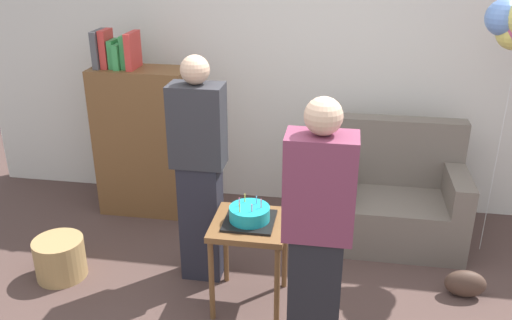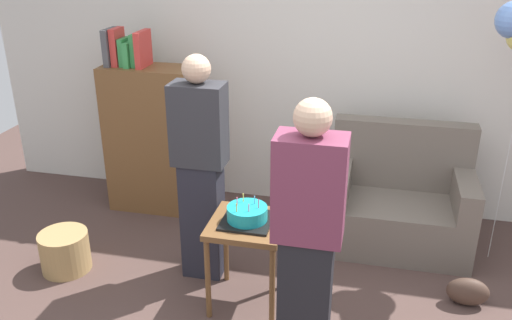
{
  "view_description": "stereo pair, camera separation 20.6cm",
  "coord_description": "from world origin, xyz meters",
  "px_view_note": "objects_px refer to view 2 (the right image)",
  "views": [
    {
      "loc": [
        0.34,
        -2.58,
        2.36
      ],
      "look_at": [
        -0.2,
        0.67,
        0.95
      ],
      "focal_mm": 38.12,
      "sensor_mm": 36.0,
      "label": 1
    },
    {
      "loc": [
        0.54,
        -2.54,
        2.36
      ],
      "look_at": [
        -0.2,
        0.67,
        0.95
      ],
      "focal_mm": 38.12,
      "sensor_mm": 36.0,
      "label": 2
    }
  ],
  "objects_px": {
    "side_table": "(247,235)",
    "handbag": "(468,292)",
    "bookshelf": "(152,136)",
    "birthday_cake": "(247,215)",
    "person_holding_cake": "(307,245)",
    "person_blowing_candles": "(201,169)",
    "wicker_basket": "(65,251)",
    "couch": "(398,203)"
  },
  "relations": [
    {
      "from": "bookshelf",
      "to": "wicker_basket",
      "type": "relative_size",
      "value": 4.47
    },
    {
      "from": "side_table",
      "to": "person_holding_cake",
      "type": "relative_size",
      "value": 0.38
    },
    {
      "from": "couch",
      "to": "bookshelf",
      "type": "height_order",
      "value": "bookshelf"
    },
    {
      "from": "birthday_cake",
      "to": "couch",
      "type": "bearing_deg",
      "value": 46.58
    },
    {
      "from": "couch",
      "to": "wicker_basket",
      "type": "relative_size",
      "value": 3.06
    },
    {
      "from": "birthday_cake",
      "to": "person_blowing_candles",
      "type": "height_order",
      "value": "person_blowing_candles"
    },
    {
      "from": "side_table",
      "to": "birthday_cake",
      "type": "bearing_deg",
      "value": -178.65
    },
    {
      "from": "birthday_cake",
      "to": "person_holding_cake",
      "type": "xyz_separation_m",
      "value": [
        0.46,
        -0.52,
        0.16
      ]
    },
    {
      "from": "side_table",
      "to": "handbag",
      "type": "height_order",
      "value": "side_table"
    },
    {
      "from": "wicker_basket",
      "to": "person_holding_cake",
      "type": "bearing_deg",
      "value": -17.54
    },
    {
      "from": "handbag",
      "to": "couch",
      "type": "bearing_deg",
      "value": 122.87
    },
    {
      "from": "birthday_cake",
      "to": "person_holding_cake",
      "type": "bearing_deg",
      "value": -48.91
    },
    {
      "from": "wicker_basket",
      "to": "handbag",
      "type": "distance_m",
      "value": 2.88
    },
    {
      "from": "birthday_cake",
      "to": "handbag",
      "type": "height_order",
      "value": "birthday_cake"
    },
    {
      "from": "birthday_cake",
      "to": "handbag",
      "type": "distance_m",
      "value": 1.59
    },
    {
      "from": "person_holding_cake",
      "to": "wicker_basket",
      "type": "distance_m",
      "value": 2.08
    },
    {
      "from": "couch",
      "to": "handbag",
      "type": "height_order",
      "value": "couch"
    },
    {
      "from": "wicker_basket",
      "to": "handbag",
      "type": "height_order",
      "value": "wicker_basket"
    },
    {
      "from": "person_blowing_candles",
      "to": "bookshelf",
      "type": "bearing_deg",
      "value": 145.56
    },
    {
      "from": "handbag",
      "to": "wicker_basket",
      "type": "bearing_deg",
      "value": -175.29
    },
    {
      "from": "birthday_cake",
      "to": "wicker_basket",
      "type": "xyz_separation_m",
      "value": [
        -1.42,
        0.07,
        -0.52
      ]
    },
    {
      "from": "handbag",
      "to": "birthday_cake",
      "type": "bearing_deg",
      "value": -168.13
    },
    {
      "from": "bookshelf",
      "to": "birthday_cake",
      "type": "height_order",
      "value": "bookshelf"
    },
    {
      "from": "person_blowing_candles",
      "to": "person_holding_cake",
      "type": "xyz_separation_m",
      "value": [
        0.85,
        -0.79,
        0.0
      ]
    },
    {
      "from": "birthday_cake",
      "to": "handbag",
      "type": "xyz_separation_m",
      "value": [
        1.46,
        0.31,
        -0.57
      ]
    },
    {
      "from": "side_table",
      "to": "person_holding_cake",
      "type": "bearing_deg",
      "value": -48.91
    },
    {
      "from": "side_table",
      "to": "handbag",
      "type": "bearing_deg",
      "value": 11.87
    },
    {
      "from": "bookshelf",
      "to": "person_blowing_candles",
      "type": "distance_m",
      "value": 1.18
    },
    {
      "from": "bookshelf",
      "to": "handbag",
      "type": "bearing_deg",
      "value": -18.37
    },
    {
      "from": "person_blowing_candles",
      "to": "wicker_basket",
      "type": "xyz_separation_m",
      "value": [
        -1.02,
        -0.2,
        -0.68
      ]
    },
    {
      "from": "bookshelf",
      "to": "person_holding_cake",
      "type": "height_order",
      "value": "person_holding_cake"
    },
    {
      "from": "bookshelf",
      "to": "side_table",
      "type": "bearing_deg",
      "value": -45.61
    },
    {
      "from": "wicker_basket",
      "to": "couch",
      "type": "bearing_deg",
      "value": 22.0
    },
    {
      "from": "bookshelf",
      "to": "birthday_cake",
      "type": "relative_size",
      "value": 5.03
    },
    {
      "from": "couch",
      "to": "side_table",
      "type": "relative_size",
      "value": 1.76
    },
    {
      "from": "person_holding_cake",
      "to": "handbag",
      "type": "bearing_deg",
      "value": -127.9
    },
    {
      "from": "birthday_cake",
      "to": "person_blowing_candles",
      "type": "distance_m",
      "value": 0.5
    },
    {
      "from": "couch",
      "to": "side_table",
      "type": "xyz_separation_m",
      "value": [
        -0.98,
        -1.04,
        0.19
      ]
    },
    {
      "from": "bookshelf",
      "to": "wicker_basket",
      "type": "height_order",
      "value": "bookshelf"
    },
    {
      "from": "side_table",
      "to": "person_blowing_candles",
      "type": "height_order",
      "value": "person_blowing_candles"
    },
    {
      "from": "person_blowing_candles",
      "to": "handbag",
      "type": "xyz_separation_m",
      "value": [
        1.85,
        0.04,
        -0.73
      ]
    },
    {
      "from": "side_table",
      "to": "handbag",
      "type": "xyz_separation_m",
      "value": [
        1.46,
        0.31,
        -0.43
      ]
    }
  ]
}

